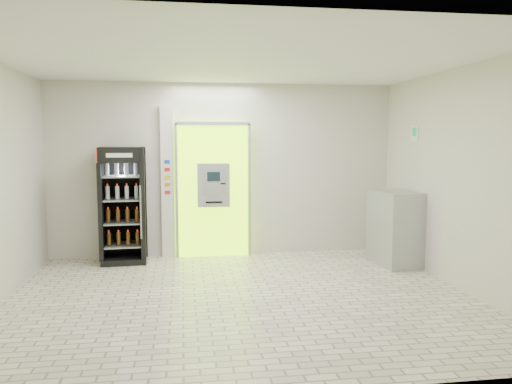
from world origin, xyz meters
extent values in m
plane|color=beige|center=(0.00, 0.00, 0.00)|extent=(6.00, 6.00, 0.00)
plane|color=beige|center=(0.00, 2.50, 1.50)|extent=(6.00, 0.00, 6.00)
plane|color=beige|center=(0.00, -2.50, 1.50)|extent=(6.00, 0.00, 6.00)
plane|color=beige|center=(3.00, 0.00, 1.50)|extent=(0.00, 5.00, 5.00)
plane|color=white|center=(0.00, 0.00, 3.00)|extent=(6.00, 6.00, 0.00)
cube|color=#A3FF07|center=(-0.20, 2.43, 1.15)|extent=(1.20, 0.12, 2.30)
cube|color=gray|center=(-0.20, 2.36, 2.30)|extent=(1.28, 0.04, 0.06)
cube|color=gray|center=(-0.83, 2.36, 1.15)|extent=(0.04, 0.04, 2.30)
cube|color=gray|center=(0.43, 2.36, 1.15)|extent=(0.04, 0.04, 2.30)
cube|color=black|center=(-0.10, 2.38, 0.50)|extent=(0.62, 0.01, 0.67)
cube|color=black|center=(-0.54, 2.38, 1.98)|extent=(0.22, 0.01, 0.18)
cube|color=#9C9FA3|center=(-0.20, 2.32, 1.25)|extent=(0.55, 0.12, 0.75)
cube|color=black|center=(-0.20, 2.25, 1.40)|extent=(0.22, 0.01, 0.16)
cube|color=gray|center=(-0.20, 2.25, 1.12)|extent=(0.16, 0.01, 0.12)
cube|color=black|center=(-0.04, 2.25, 1.28)|extent=(0.09, 0.01, 0.02)
cube|color=black|center=(-0.20, 2.25, 0.96)|extent=(0.28, 0.01, 0.03)
cube|color=silver|center=(-0.98, 2.45, 1.30)|extent=(0.22, 0.10, 2.60)
cube|color=#193FB2|center=(-0.98, 2.40, 1.65)|extent=(0.09, 0.01, 0.06)
cube|color=red|center=(-0.98, 2.40, 1.52)|extent=(0.09, 0.01, 0.06)
cube|color=yellow|center=(-0.98, 2.40, 1.39)|extent=(0.09, 0.01, 0.06)
cube|color=orange|center=(-0.98, 2.40, 1.26)|extent=(0.09, 0.01, 0.06)
cube|color=red|center=(-0.98, 2.40, 1.13)|extent=(0.09, 0.01, 0.06)
cube|color=black|center=(-1.70, 2.17, 0.95)|extent=(0.75, 0.69, 1.91)
cube|color=black|center=(-1.70, 2.47, 0.95)|extent=(0.72, 0.09, 1.91)
cube|color=#B42409|center=(-1.70, 1.84, 1.78)|extent=(0.70, 0.05, 0.23)
cube|color=white|center=(-1.70, 1.84, 1.78)|extent=(0.40, 0.03, 0.07)
cube|color=black|center=(-1.70, 2.17, 0.05)|extent=(0.75, 0.69, 0.10)
cylinder|color=gray|center=(-1.39, 1.82, 0.88)|extent=(0.03, 0.03, 0.86)
cube|color=gray|center=(-1.70, 2.17, 0.29)|extent=(0.63, 0.59, 0.02)
cube|color=gray|center=(-1.70, 2.17, 0.67)|extent=(0.63, 0.59, 0.02)
cube|color=gray|center=(-1.70, 2.17, 1.05)|extent=(0.63, 0.59, 0.02)
cube|color=gray|center=(-1.70, 2.17, 1.43)|extent=(0.63, 0.59, 0.02)
cube|color=#9C9FA3|center=(2.69, 1.36, 0.60)|extent=(0.68, 0.95, 1.20)
cube|color=gray|center=(2.39, 1.36, 0.66)|extent=(0.08, 0.88, 0.01)
cube|color=white|center=(2.99, 1.40, 2.12)|extent=(0.02, 0.22, 0.26)
cube|color=#0D964D|center=(2.98, 1.40, 2.15)|extent=(0.00, 0.14, 0.14)
camera|label=1|loc=(-0.70, -6.21, 2.03)|focal=35.00mm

